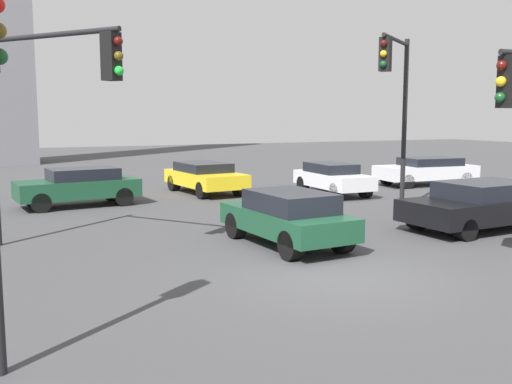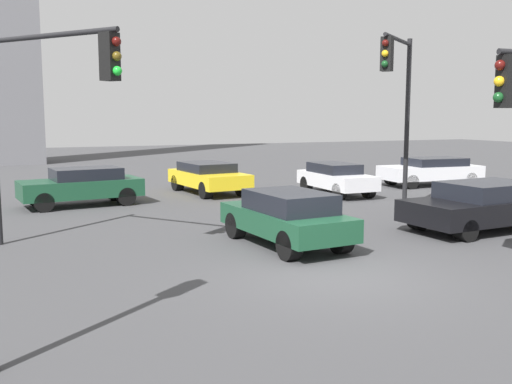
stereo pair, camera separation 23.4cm
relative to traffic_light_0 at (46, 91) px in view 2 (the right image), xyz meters
name	(u,v)px [view 2 (the right image)]	position (x,y,z in m)	size (l,w,h in m)	color
ground_plane	(332,276)	(5.06, -4.29, -3.80)	(105.75, 105.75, 0.00)	#424244
traffic_light_0	(46,91)	(0.00, 0.00, 0.00)	(2.67, 3.45, 5.24)	black
traffic_light_3	(398,88)	(10.69, 1.15, 0.32)	(2.40, 1.89, 5.80)	black
car_0	(208,176)	(6.86, 8.79, -3.09)	(2.43, 4.49, 1.29)	yellow
car_2	(484,205)	(11.50, -1.89, -3.08)	(4.75, 2.41, 1.37)	black
car_4	(431,170)	(17.29, 7.15, -3.09)	(4.80, 2.32, 1.30)	silver
car_5	(82,185)	(1.55, 7.30, -3.06)	(4.39, 2.30, 1.38)	#19472D
car_6	(287,217)	(5.43, -1.46, -3.06)	(2.07, 4.14, 1.38)	#19472D
car_7	(336,178)	(11.53, 6.21, -3.09)	(1.70, 4.03, 1.29)	silver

